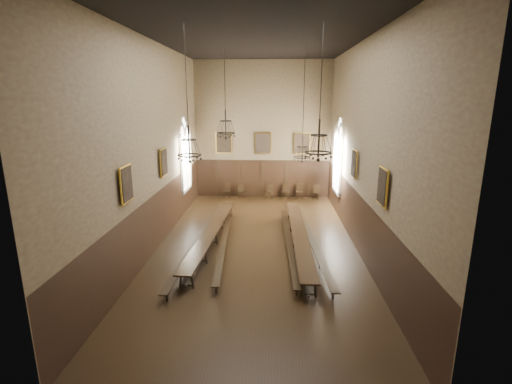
# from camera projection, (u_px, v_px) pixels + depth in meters

# --- Properties ---
(floor) EXTENTS (9.00, 18.00, 0.02)m
(floor) POSITION_uv_depth(u_px,v_px,m) (257.00, 247.00, 16.92)
(floor) COLOR black
(floor) RESTS_ON ground
(ceiling) EXTENTS (9.00, 18.00, 0.02)m
(ceiling) POSITION_uv_depth(u_px,v_px,m) (257.00, 35.00, 14.71)
(ceiling) COLOR black
(ceiling) RESTS_ON ground
(wall_back) EXTENTS (9.00, 0.02, 9.00)m
(wall_back) POSITION_uv_depth(u_px,v_px,m) (263.00, 131.00, 24.54)
(wall_back) COLOR #756848
(wall_back) RESTS_ON ground
(wall_front) EXTENTS (9.00, 0.02, 9.00)m
(wall_front) POSITION_uv_depth(u_px,v_px,m) (237.00, 210.00, 7.09)
(wall_front) COLOR #756848
(wall_front) RESTS_ON ground
(wall_left) EXTENTS (0.02, 18.00, 9.00)m
(wall_left) POSITION_uv_depth(u_px,v_px,m) (153.00, 148.00, 16.01)
(wall_left) COLOR #756848
(wall_left) RESTS_ON ground
(wall_right) EXTENTS (0.02, 18.00, 9.00)m
(wall_right) POSITION_uv_depth(u_px,v_px,m) (364.00, 149.00, 15.62)
(wall_right) COLOR #756848
(wall_right) RESTS_ON ground
(wainscot_panelling) EXTENTS (9.00, 18.00, 2.50)m
(wainscot_panelling) POSITION_uv_depth(u_px,v_px,m) (257.00, 221.00, 16.61)
(wainscot_panelling) COLOR black
(wainscot_panelling) RESTS_ON floor
(table_left) EXTENTS (1.18, 9.22, 0.72)m
(table_left) POSITION_uv_depth(u_px,v_px,m) (212.00, 237.00, 17.13)
(table_left) COLOR black
(table_left) RESTS_ON floor
(table_right) EXTENTS (0.74, 9.59, 0.75)m
(table_right) POSITION_uv_depth(u_px,v_px,m) (299.00, 240.00, 16.70)
(table_right) COLOR black
(table_right) RESTS_ON floor
(bench_left_outer) EXTENTS (0.68, 10.14, 0.46)m
(bench_left_outer) POSITION_uv_depth(u_px,v_px,m) (199.00, 241.00, 16.81)
(bench_left_outer) COLOR black
(bench_left_outer) RESTS_ON floor
(bench_left_inner) EXTENTS (0.81, 9.15, 0.41)m
(bench_left_inner) POSITION_uv_depth(u_px,v_px,m) (224.00, 240.00, 16.96)
(bench_left_inner) COLOR black
(bench_left_inner) RESTS_ON floor
(bench_right_inner) EXTENTS (0.49, 9.07, 0.41)m
(bench_right_inner) POSITION_uv_depth(u_px,v_px,m) (289.00, 243.00, 16.70)
(bench_right_inner) COLOR black
(bench_right_inner) RESTS_ON floor
(bench_right_outer) EXTENTS (0.98, 10.23, 0.46)m
(bench_right_outer) POSITION_uv_depth(u_px,v_px,m) (310.00, 240.00, 16.97)
(bench_right_outer) COLOR black
(bench_right_outer) RESTS_ON floor
(chair_1) EXTENTS (0.50, 0.50, 0.97)m
(chair_1) POSITION_uv_depth(u_px,v_px,m) (227.00, 193.00, 25.28)
(chair_1) COLOR black
(chair_1) RESTS_ON floor
(chair_2) EXTENTS (0.50, 0.50, 0.92)m
(chair_2) POSITION_uv_depth(u_px,v_px,m) (241.00, 194.00, 25.22)
(chair_2) COLOR black
(chair_2) RESTS_ON floor
(chair_4) EXTENTS (0.52, 0.52, 0.99)m
(chair_4) POSITION_uv_depth(u_px,v_px,m) (269.00, 194.00, 25.07)
(chair_4) COLOR black
(chair_4) RESTS_ON floor
(chair_5) EXTENTS (0.53, 0.53, 1.03)m
(chair_5) POSITION_uv_depth(u_px,v_px,m) (285.00, 194.00, 25.03)
(chair_5) COLOR black
(chair_5) RESTS_ON floor
(chair_6) EXTENTS (0.48, 0.48, 1.02)m
(chair_6) POSITION_uv_depth(u_px,v_px,m) (299.00, 194.00, 24.96)
(chair_6) COLOR black
(chair_6) RESTS_ON floor
(chair_7) EXTENTS (0.49, 0.49, 0.95)m
(chair_7) POSITION_uv_depth(u_px,v_px,m) (316.00, 195.00, 24.90)
(chair_7) COLOR black
(chair_7) RESTS_ON floor
(chandelier_back_left) EXTENTS (0.94, 0.94, 4.29)m
(chandelier_back_left) POSITION_uv_depth(u_px,v_px,m) (226.00, 128.00, 18.56)
(chandelier_back_left) COLOR black
(chandelier_back_left) RESTS_ON ceiling
(chandelier_back_right) EXTENTS (0.78, 0.78, 5.32)m
(chandelier_back_right) POSITION_uv_depth(u_px,v_px,m) (302.00, 149.00, 17.78)
(chandelier_back_right) COLOR black
(chandelier_back_right) RESTS_ON ceiling
(chandelier_front_left) EXTENTS (0.85, 0.85, 4.55)m
(chandelier_front_left) POSITION_uv_depth(u_px,v_px,m) (189.00, 147.00, 13.17)
(chandelier_front_left) COLOR black
(chandelier_front_left) RESTS_ON ceiling
(chandelier_front_right) EXTENTS (0.95, 0.95, 4.47)m
(chandelier_front_right) POSITION_uv_depth(u_px,v_px,m) (319.00, 145.00, 13.09)
(chandelier_front_right) COLOR black
(chandelier_front_right) RESTS_ON ceiling
(portrait_back_0) EXTENTS (1.10, 0.12, 1.40)m
(portrait_back_0) POSITION_uv_depth(u_px,v_px,m) (224.00, 143.00, 24.73)
(portrait_back_0) COLOR gold
(portrait_back_0) RESTS_ON wall_back
(portrait_back_1) EXTENTS (1.10, 0.12, 1.40)m
(portrait_back_1) POSITION_uv_depth(u_px,v_px,m) (263.00, 143.00, 24.61)
(portrait_back_1) COLOR gold
(portrait_back_1) RESTS_ON wall_back
(portrait_back_2) EXTENTS (1.10, 0.12, 1.40)m
(portrait_back_2) POSITION_uv_depth(u_px,v_px,m) (302.00, 143.00, 24.50)
(portrait_back_2) COLOR gold
(portrait_back_2) RESTS_ON wall_back
(portrait_left_0) EXTENTS (0.12, 1.00, 1.30)m
(portrait_left_0) POSITION_uv_depth(u_px,v_px,m) (164.00, 162.00, 17.17)
(portrait_left_0) COLOR gold
(portrait_left_0) RESTS_ON wall_left
(portrait_left_1) EXTENTS (0.12, 1.00, 1.30)m
(portrait_left_1) POSITION_uv_depth(u_px,v_px,m) (126.00, 184.00, 12.81)
(portrait_left_1) COLOR gold
(portrait_left_1) RESTS_ON wall_left
(portrait_right_0) EXTENTS (0.12, 1.00, 1.30)m
(portrait_right_0) POSITION_uv_depth(u_px,v_px,m) (354.00, 164.00, 16.79)
(portrait_right_0) COLOR gold
(portrait_right_0) RESTS_ON wall_right
(portrait_right_1) EXTENTS (0.12, 1.00, 1.30)m
(portrait_right_1) POSITION_uv_depth(u_px,v_px,m) (383.00, 187.00, 12.43)
(portrait_right_1) COLOR gold
(portrait_right_1) RESTS_ON wall_right
(window_right) EXTENTS (0.20, 2.20, 4.60)m
(window_right) POSITION_uv_depth(u_px,v_px,m) (338.00, 156.00, 21.22)
(window_right) COLOR white
(window_right) RESTS_ON wall_right
(window_left) EXTENTS (0.20, 2.20, 4.60)m
(window_left) POSITION_uv_depth(u_px,v_px,m) (185.00, 155.00, 21.61)
(window_left) COLOR white
(window_left) RESTS_ON wall_left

